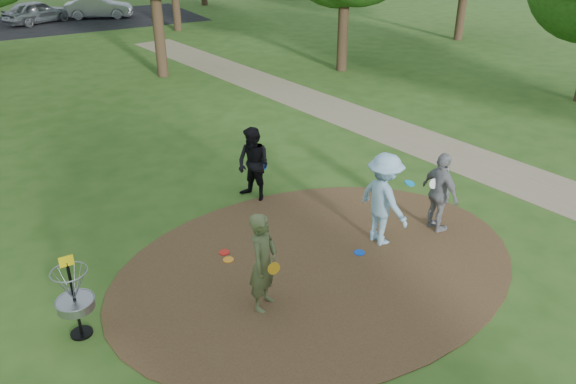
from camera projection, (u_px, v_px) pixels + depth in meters
ground at (319, 265)px, 11.12m from camera, size 100.00×100.00×0.00m
dirt_clearing at (319, 265)px, 11.11m from camera, size 8.40×8.40×0.02m
footpath at (475, 162)px, 15.58m from camera, size 7.55×39.89×0.01m
parking_lot at (84, 20)px, 35.09m from camera, size 14.00×8.00×0.01m
player_observer_with_disc at (263, 262)px, 9.56m from camera, size 0.81×0.76×1.85m
player_throwing_with_disc at (384, 199)px, 11.46m from camera, size 1.28×1.34×2.01m
player_walking_with_disc at (253, 164)px, 13.27m from camera, size 0.95×1.06×1.80m
player_waiting_with_disc at (440, 193)px, 11.94m from camera, size 0.55×1.08×1.80m
disc_ground_cyan at (257, 239)px, 11.93m from camera, size 0.22×0.22×0.02m
disc_ground_blue at (359, 253)px, 11.47m from camera, size 0.22×0.22×0.02m
disc_ground_red at (224, 252)px, 11.47m from camera, size 0.22×0.22×0.02m
car_left at (37, 12)px, 33.88m from camera, size 4.31×3.15×1.37m
car_right at (99, 7)px, 35.50m from camera, size 4.28×2.80×1.33m
disc_ground_orange at (228, 260)px, 11.23m from camera, size 0.22×0.22×0.02m
disc_golf_basket at (73, 291)px, 8.93m from camera, size 0.63×0.63×1.54m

